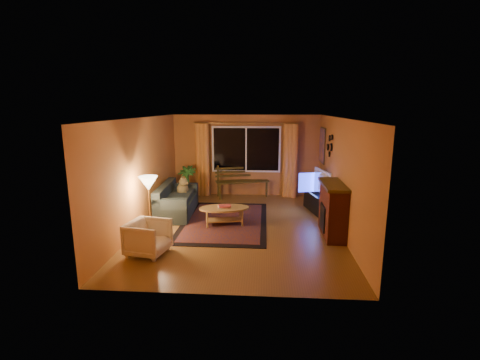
# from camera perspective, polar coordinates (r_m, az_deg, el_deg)

# --- Properties ---
(floor) EXTENTS (4.50, 6.00, 0.02)m
(floor) POSITION_cam_1_polar(r_m,az_deg,el_deg) (8.17, -0.15, -7.73)
(floor) COLOR brown
(floor) RESTS_ON ground
(ceiling) EXTENTS (4.50, 6.00, 0.02)m
(ceiling) POSITION_cam_1_polar(r_m,az_deg,el_deg) (7.70, -0.16, 10.22)
(ceiling) COLOR white
(ceiling) RESTS_ON ground
(wall_back) EXTENTS (4.50, 0.02, 2.50)m
(wall_back) POSITION_cam_1_polar(r_m,az_deg,el_deg) (10.80, 1.02, 4.03)
(wall_back) COLOR #BD7536
(wall_back) RESTS_ON ground
(wall_left) EXTENTS (0.02, 6.00, 2.50)m
(wall_left) POSITION_cam_1_polar(r_m,az_deg,el_deg) (8.31, -15.89, 1.15)
(wall_left) COLOR #BD7536
(wall_left) RESTS_ON ground
(wall_right) EXTENTS (0.02, 6.00, 2.50)m
(wall_right) POSITION_cam_1_polar(r_m,az_deg,el_deg) (8.00, 16.21, 0.72)
(wall_right) COLOR #BD7536
(wall_right) RESTS_ON ground
(window) EXTENTS (2.00, 0.02, 1.30)m
(window) POSITION_cam_1_polar(r_m,az_deg,el_deg) (10.71, 1.00, 5.04)
(window) COLOR black
(window) RESTS_ON wall_back
(curtain_rod) EXTENTS (3.20, 0.03, 0.03)m
(curtain_rod) POSITION_cam_1_polar(r_m,az_deg,el_deg) (10.60, 1.01, 9.31)
(curtain_rod) COLOR #BF8C3F
(curtain_rod) RESTS_ON wall_back
(curtain_left) EXTENTS (0.36, 0.36, 2.24)m
(curtain_left) POSITION_cam_1_polar(r_m,az_deg,el_deg) (10.85, -6.17, 3.30)
(curtain_left) COLOR orange
(curtain_left) RESTS_ON ground
(curtain_right) EXTENTS (0.36, 0.36, 2.24)m
(curtain_right) POSITION_cam_1_polar(r_m,az_deg,el_deg) (10.71, 8.22, 3.13)
(curtain_right) COLOR orange
(curtain_right) RESTS_ON ground
(bench) EXTENTS (1.69, 0.91, 0.49)m
(bench) POSITION_cam_1_polar(r_m,az_deg,el_deg) (10.74, 0.38, -1.49)
(bench) COLOR #372D0D
(bench) RESTS_ON ground
(potted_plant) EXTENTS (0.64, 0.64, 1.01)m
(potted_plant) POSITION_cam_1_polar(r_m,az_deg,el_deg) (10.53, -8.68, -0.45)
(potted_plant) COLOR #235B1E
(potted_plant) RESTS_ON ground
(sofa) EXTENTS (0.92, 1.95, 0.77)m
(sofa) POSITION_cam_1_polar(r_m,az_deg,el_deg) (9.18, -10.27, -3.11)
(sofa) COLOR #202927
(sofa) RESTS_ON ground
(dog) EXTENTS (0.41, 0.50, 0.47)m
(dog) POSITION_cam_1_polar(r_m,az_deg,el_deg) (9.52, -9.40, -1.10)
(dog) COLOR olive
(dog) RESTS_ON sofa
(armchair) EXTENTS (0.78, 0.81, 0.72)m
(armchair) POSITION_cam_1_polar(r_m,az_deg,el_deg) (6.84, -14.86, -8.90)
(armchair) COLOR beige
(armchair) RESTS_ON ground
(floor_lamp) EXTENTS (0.26, 0.26, 1.28)m
(floor_lamp) POSITION_cam_1_polar(r_m,az_deg,el_deg) (7.74, -14.61, -4.22)
(floor_lamp) COLOR #BF8C3F
(floor_lamp) RESTS_ON ground
(rug) EXTENTS (2.03, 3.20, 0.02)m
(rug) POSITION_cam_1_polar(r_m,az_deg,el_deg) (8.53, -2.52, -6.74)
(rug) COLOR #632502
(rug) RESTS_ON ground
(coffee_table) EXTENTS (1.37, 1.37, 0.43)m
(coffee_table) POSITION_cam_1_polar(r_m,az_deg,el_deg) (8.24, -2.60, -5.93)
(coffee_table) COLOR #A88242
(coffee_table) RESTS_ON ground
(tv_console) EXTENTS (0.63, 1.20, 0.48)m
(tv_console) POSITION_cam_1_polar(r_m,az_deg,el_deg) (9.48, 12.63, -3.64)
(tv_console) COLOR black
(tv_console) RESTS_ON ground
(television) EXTENTS (0.39, 1.11, 0.64)m
(television) POSITION_cam_1_polar(r_m,az_deg,el_deg) (9.35, 12.79, -0.35)
(television) COLOR black
(television) RESTS_ON tv_console
(fireplace) EXTENTS (0.40, 1.20, 1.10)m
(fireplace) POSITION_cam_1_polar(r_m,az_deg,el_deg) (7.74, 14.99, -4.93)
(fireplace) COLOR maroon
(fireplace) RESTS_ON ground
(mirror_cluster) EXTENTS (0.06, 0.60, 0.56)m
(mirror_cluster) POSITION_cam_1_polar(r_m,az_deg,el_deg) (9.17, 14.44, 5.69)
(mirror_cluster) COLOR black
(mirror_cluster) RESTS_ON wall_right
(painting) EXTENTS (0.04, 0.76, 0.96)m
(painting) POSITION_cam_1_polar(r_m,az_deg,el_deg) (10.32, 13.33, 5.57)
(painting) COLOR orange
(painting) RESTS_ON wall_right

